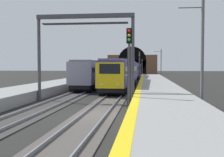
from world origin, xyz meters
TOP-DOWN VIEW (x-y plane):
  - ground_plane at (0.00, 0.00)m, footprint 320.00×320.00m
  - platform_right at (0.00, -4.42)m, footprint 112.00×4.47m
  - platform_right_edge_strip at (0.00, -2.44)m, footprint 112.00×0.50m
  - track_main_line at (0.00, 0.00)m, footprint 160.00×2.61m
  - track_adjacent_line at (0.00, 4.22)m, footprint 160.00×2.76m
  - train_main_approaching at (39.75, 0.00)m, footprint 61.21×3.40m
  - train_adjacent_platform at (33.63, 4.22)m, footprint 40.98×2.96m
  - railway_signal_near at (2.58, -1.93)m, footprint 0.39×0.38m
  - railway_signal_mid at (36.94, -1.93)m, footprint 0.39×0.38m
  - railway_signal_far at (81.01, -1.93)m, footprint 0.39×0.38m
  - overhead_signal_gantry at (6.91, 2.11)m, footprint 0.70×8.47m
  - tunnel_portal at (95.53, 2.11)m, footprint 2.23×19.52m
  - catenary_mast_near at (57.23, -7.02)m, footprint 0.22×1.96m
  - catenary_mast_far at (3.72, -7.03)m, footprint 0.22×1.81m

SIDE VIEW (x-z plane):
  - ground_plane at x=0.00m, z-range 0.00..0.00m
  - track_adjacent_line at x=0.00m, z-range -0.06..0.15m
  - track_main_line at x=0.00m, z-range -0.06..0.15m
  - platform_right at x=0.00m, z-range 0.00..0.91m
  - platform_right_edge_strip at x=0.00m, z-range 0.91..0.92m
  - train_adjacent_platform at x=33.63m, z-range -0.17..4.47m
  - train_main_approaching at x=39.75m, z-range -0.18..4.50m
  - railway_signal_far at x=81.01m, z-range 0.56..6.01m
  - railway_signal_near at x=2.58m, z-range 0.57..6.22m
  - railway_signal_mid at x=36.94m, z-range 0.58..6.42m
  - tunnel_portal at x=95.53m, z-range -1.71..9.22m
  - catenary_mast_near at x=57.23m, z-range 0.10..7.48m
  - catenary_mast_far at x=3.72m, z-range 0.09..7.87m
  - overhead_signal_gantry at x=6.91m, z-range 1.86..9.33m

